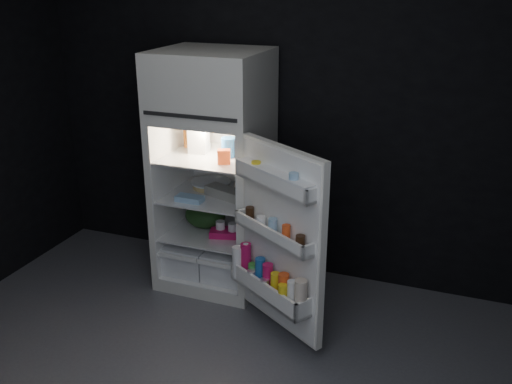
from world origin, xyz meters
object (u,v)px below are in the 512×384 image
at_px(refrigerator, 215,163).
at_px(yogurt_tray, 228,233).
at_px(fridge_door, 278,244).
at_px(milk_jug, 199,137).
at_px(egg_carton, 225,193).

distance_m(refrigerator, yogurt_tray, 0.53).
relative_size(fridge_door, milk_jug, 5.08).
relative_size(milk_jug, yogurt_tray, 0.91).
bearing_deg(milk_jug, yogurt_tray, -28.39).
bearing_deg(fridge_door, refrigerator, 140.06).
bearing_deg(milk_jug, refrigerator, -5.44).
xyz_separation_m(fridge_door, milk_jug, (-0.81, 0.57, 0.47)).
distance_m(fridge_door, egg_carton, 0.77).
bearing_deg(yogurt_tray, refrigerator, 129.25).
height_order(milk_jug, egg_carton, milk_jug).
distance_m(refrigerator, egg_carton, 0.24).
bearing_deg(refrigerator, egg_carton, -33.11).
height_order(refrigerator, egg_carton, refrigerator).
bearing_deg(yogurt_tray, milk_jug, 144.91).
bearing_deg(fridge_door, milk_jug, 144.78).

